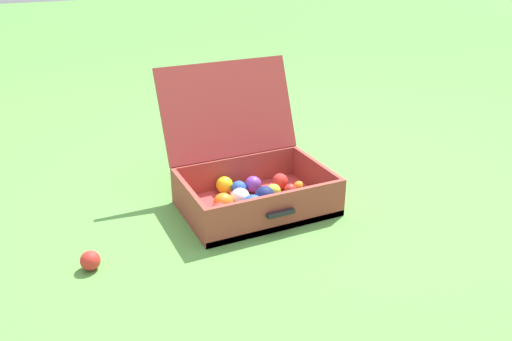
# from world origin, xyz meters

# --- Properties ---
(ground_plane) EXTENTS (16.00, 16.00, 0.00)m
(ground_plane) POSITION_xyz_m (0.00, 0.00, 0.00)
(ground_plane) COLOR #569342
(open_suitcase) EXTENTS (0.58, 0.58, 0.53)m
(open_suitcase) POSITION_xyz_m (-0.04, 0.12, 0.11)
(open_suitcase) COLOR #B23838
(open_suitcase) RESTS_ON ground
(stray_ball_on_grass) EXTENTS (0.07, 0.07, 0.07)m
(stray_ball_on_grass) POSITION_xyz_m (-0.71, -0.09, 0.03)
(stray_ball_on_grass) COLOR red
(stray_ball_on_grass) RESTS_ON ground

